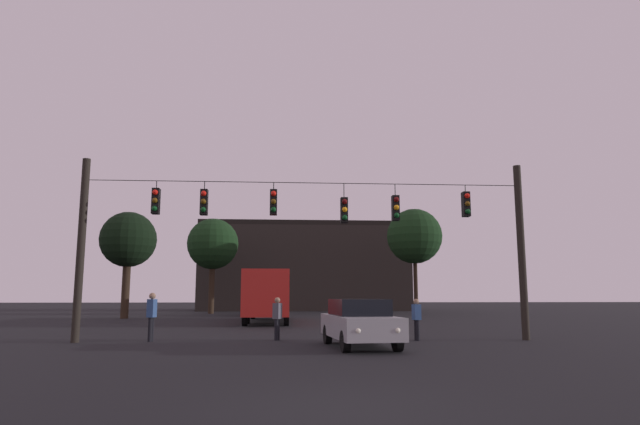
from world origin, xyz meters
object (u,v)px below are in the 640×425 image
car_near_right (360,322)px  tree_left_silhouette (128,240)px  city_bus (268,291)px  tree_behind_building (213,244)px  pedestrian_crossing_left (152,314)px  pedestrian_crossing_right (277,316)px  pedestrian_crossing_center (417,317)px  tree_right_far (414,236)px  car_far_left (256,306)px

car_near_right → tree_left_silhouette: tree_left_silhouette is taller
city_bus → tree_behind_building: bearing=109.8°
pedestrian_crossing_left → pedestrian_crossing_right: (4.50, 0.35, -0.11)m
car_near_right → pedestrian_crossing_center: (2.44, 2.36, 0.04)m
pedestrian_crossing_center → tree_right_far: bearing=76.2°
pedestrian_crossing_left → pedestrian_crossing_center: pedestrian_crossing_left is taller
tree_left_silhouette → tree_right_far: bearing=17.3°
city_bus → car_near_right: (3.39, -16.31, -1.07)m
pedestrian_crossing_left → tree_behind_building: (-1.63, 28.76, 5.13)m
car_near_right → pedestrian_crossing_left: bearing=160.4°
city_bus → car_far_left: (-1.23, 9.93, -1.07)m
car_near_right → tree_behind_building: size_ratio=0.53×
pedestrian_crossing_right → tree_right_far: 28.86m
tree_left_silhouette → tree_behind_building: tree_behind_building is taller
tree_left_silhouette → city_bus: bearing=-28.0°
pedestrian_crossing_right → tree_behind_building: 29.54m
car_far_left → tree_right_far: size_ratio=0.48×
tree_left_silhouette → tree_right_far: (22.43, 6.98, 1.18)m
car_far_left → tree_behind_building: 8.46m
car_near_right → car_far_left: (-4.62, 26.23, 0.00)m
pedestrian_crossing_right → tree_left_silhouette: tree_left_silhouette is taller
tree_right_far → city_bus: bearing=-134.8°
pedestrian_crossing_center → pedestrian_crossing_right: bearing=174.0°
city_bus → pedestrian_crossing_right: bearing=-86.9°
tree_behind_building → pedestrian_crossing_center: bearing=-68.8°
city_bus → pedestrian_crossing_center: 15.15m
car_near_right → tree_behind_building: bearing=105.7°
pedestrian_crossing_center → pedestrian_crossing_right: 5.13m
pedestrian_crossing_left → car_far_left: bearing=83.9°
car_near_right → tree_right_far: tree_right_far is taller
city_bus → tree_right_far: tree_right_far is taller
city_bus → tree_left_silhouette: (-10.14, 5.40, 3.62)m
pedestrian_crossing_right → tree_right_far: bearing=65.9°
tree_behind_building → tree_right_far: bearing=-8.4°
car_far_left → tree_behind_building: (-4.18, 5.08, 5.31)m
car_far_left → tree_right_far: 14.94m
city_bus → tree_left_silhouette: bearing=152.0°
pedestrian_crossing_right → tree_left_silhouette: bearing=120.0°
car_near_right → pedestrian_crossing_right: pedestrian_crossing_right is taller
car_far_left → pedestrian_crossing_center: 24.90m
pedestrian_crossing_left → tree_right_far: tree_right_far is taller
car_far_left → tree_right_far: bearing=10.3°
pedestrian_crossing_right → tree_left_silhouette: 22.21m
pedestrian_crossing_right → tree_right_far: (11.57, 25.80, 5.79)m
city_bus → car_far_left: size_ratio=2.53×
city_bus → pedestrian_crossing_left: 14.29m
tree_right_far → car_near_right: bearing=-107.2°
car_near_right → car_far_left: size_ratio=1.03×
city_bus → tree_behind_building: size_ratio=1.30×
city_bus → pedestrian_crossing_center: size_ratio=7.29×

